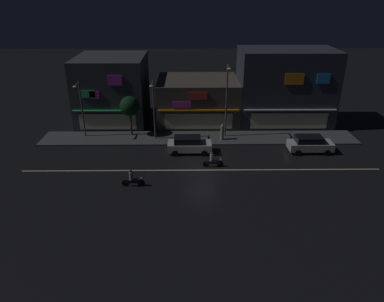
{
  "coord_description": "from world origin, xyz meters",
  "views": [
    {
      "loc": [
        -1.19,
        -28.48,
        14.99
      ],
      "look_at": [
        -0.82,
        2.27,
        0.86
      ],
      "focal_mm": 33.46,
      "sensor_mm": 36.0,
      "label": 1
    }
  ],
  "objects_px": {
    "parked_car_near_kerb": "(310,144)",
    "traffic_cone": "(176,145)",
    "streetlamp_mid": "(154,105)",
    "streetlamp_west": "(81,105)",
    "motorcycle_following": "(133,179)",
    "streetlamp_east": "(227,96)",
    "motorcycle_lead": "(213,161)",
    "pedestrian_on_sidewalk": "(222,132)",
    "parked_car_trailing": "(189,144)"
  },
  "relations": [
    {
      "from": "parked_car_near_kerb",
      "to": "traffic_cone",
      "type": "xyz_separation_m",
      "value": [
        -13.25,
        1.21,
        -0.59
      ]
    },
    {
      "from": "streetlamp_mid",
      "to": "traffic_cone",
      "type": "height_order",
      "value": "streetlamp_mid"
    },
    {
      "from": "streetlamp_west",
      "to": "motorcycle_following",
      "type": "distance_m",
      "value": 12.81
    },
    {
      "from": "streetlamp_east",
      "to": "motorcycle_lead",
      "type": "xyz_separation_m",
      "value": [
        -1.82,
        -6.95,
        -4.05
      ]
    },
    {
      "from": "pedestrian_on_sidewalk",
      "to": "traffic_cone",
      "type": "bearing_deg",
      "value": 154.85
    },
    {
      "from": "streetlamp_mid",
      "to": "traffic_cone",
      "type": "bearing_deg",
      "value": -40.12
    },
    {
      "from": "streetlamp_east",
      "to": "motorcycle_lead",
      "type": "bearing_deg",
      "value": -104.67
    },
    {
      "from": "parked_car_near_kerb",
      "to": "traffic_cone",
      "type": "height_order",
      "value": "parked_car_near_kerb"
    },
    {
      "from": "parked_car_near_kerb",
      "to": "parked_car_trailing",
      "type": "height_order",
      "value": "same"
    },
    {
      "from": "pedestrian_on_sidewalk",
      "to": "streetlamp_east",
      "type": "bearing_deg",
      "value": 17.46
    },
    {
      "from": "pedestrian_on_sidewalk",
      "to": "traffic_cone",
      "type": "height_order",
      "value": "pedestrian_on_sidewalk"
    },
    {
      "from": "parked_car_near_kerb",
      "to": "motorcycle_following",
      "type": "xyz_separation_m",
      "value": [
        -16.63,
        -6.57,
        -0.24
      ]
    },
    {
      "from": "motorcycle_lead",
      "to": "motorcycle_following",
      "type": "xyz_separation_m",
      "value": [
        -6.8,
        -3.42,
        0.0
      ]
    },
    {
      "from": "streetlamp_mid",
      "to": "streetlamp_east",
      "type": "bearing_deg",
      "value": 4.58
    },
    {
      "from": "streetlamp_west",
      "to": "motorcycle_lead",
      "type": "height_order",
      "value": "streetlamp_west"
    },
    {
      "from": "streetlamp_west",
      "to": "parked_car_near_kerb",
      "type": "distance_m",
      "value": 23.8
    },
    {
      "from": "motorcycle_lead",
      "to": "streetlamp_west",
      "type": "bearing_deg",
      "value": 147.31
    },
    {
      "from": "traffic_cone",
      "to": "motorcycle_following",
      "type": "bearing_deg",
      "value": -113.48
    },
    {
      "from": "streetlamp_east",
      "to": "parked_car_trailing",
      "type": "distance_m",
      "value": 6.68
    },
    {
      "from": "streetlamp_west",
      "to": "streetlamp_mid",
      "type": "relative_size",
      "value": 0.96
    },
    {
      "from": "streetlamp_west",
      "to": "streetlamp_east",
      "type": "relative_size",
      "value": 0.77
    },
    {
      "from": "streetlamp_east",
      "to": "motorcycle_following",
      "type": "relative_size",
      "value": 4.1
    },
    {
      "from": "pedestrian_on_sidewalk",
      "to": "motorcycle_following",
      "type": "distance_m",
      "value": 12.61
    },
    {
      "from": "streetlamp_east",
      "to": "parked_car_trailing",
      "type": "relative_size",
      "value": 1.81
    },
    {
      "from": "streetlamp_east",
      "to": "parked_car_near_kerb",
      "type": "distance_m",
      "value": 9.65
    },
    {
      "from": "streetlamp_east",
      "to": "parked_car_near_kerb",
      "type": "bearing_deg",
      "value": -25.35
    },
    {
      "from": "streetlamp_east",
      "to": "traffic_cone",
      "type": "bearing_deg",
      "value": -153.78
    },
    {
      "from": "parked_car_trailing",
      "to": "motorcycle_lead",
      "type": "xyz_separation_m",
      "value": [
        2.14,
        -3.16,
        -0.24
      ]
    },
    {
      "from": "motorcycle_lead",
      "to": "parked_car_near_kerb",
      "type": "bearing_deg",
      "value": 12.83
    },
    {
      "from": "parked_car_trailing",
      "to": "traffic_cone",
      "type": "relative_size",
      "value": 7.82
    },
    {
      "from": "streetlamp_west",
      "to": "parked_car_trailing",
      "type": "distance_m",
      "value": 12.32
    },
    {
      "from": "pedestrian_on_sidewalk",
      "to": "parked_car_trailing",
      "type": "xyz_separation_m",
      "value": [
        -3.55,
        -2.99,
        -0.08
      ]
    },
    {
      "from": "streetlamp_west",
      "to": "streetlamp_east",
      "type": "distance_m",
      "value": 15.31
    },
    {
      "from": "streetlamp_mid",
      "to": "parked_car_near_kerb",
      "type": "relative_size",
      "value": 1.45
    },
    {
      "from": "streetlamp_east",
      "to": "parked_car_trailing",
      "type": "height_order",
      "value": "streetlamp_east"
    },
    {
      "from": "streetlamp_west",
      "to": "streetlamp_east",
      "type": "xyz_separation_m",
      "value": [
        15.28,
        -0.12,
        0.92
      ]
    },
    {
      "from": "streetlamp_west",
      "to": "pedestrian_on_sidewalk",
      "type": "height_order",
      "value": "streetlamp_west"
    },
    {
      "from": "motorcycle_lead",
      "to": "traffic_cone",
      "type": "distance_m",
      "value": 5.56
    },
    {
      "from": "motorcycle_following",
      "to": "traffic_cone",
      "type": "xyz_separation_m",
      "value": [
        3.38,
        7.79,
        -0.36
      ]
    },
    {
      "from": "parked_car_near_kerb",
      "to": "motorcycle_lead",
      "type": "relative_size",
      "value": 2.26
    },
    {
      "from": "parked_car_trailing",
      "to": "motorcycle_following",
      "type": "height_order",
      "value": "parked_car_trailing"
    },
    {
      "from": "parked_car_near_kerb",
      "to": "motorcycle_following",
      "type": "height_order",
      "value": "parked_car_near_kerb"
    },
    {
      "from": "motorcycle_lead",
      "to": "traffic_cone",
      "type": "xyz_separation_m",
      "value": [
        -3.42,
        4.37,
        -0.36
      ]
    },
    {
      "from": "parked_car_trailing",
      "to": "motorcycle_following",
      "type": "xyz_separation_m",
      "value": [
        -4.66,
        -6.58,
        -0.24
      ]
    },
    {
      "from": "motorcycle_following",
      "to": "traffic_cone",
      "type": "height_order",
      "value": "motorcycle_following"
    },
    {
      "from": "streetlamp_mid",
      "to": "motorcycle_lead",
      "type": "height_order",
      "value": "streetlamp_mid"
    },
    {
      "from": "parked_car_trailing",
      "to": "traffic_cone",
      "type": "bearing_deg",
      "value": -43.38
    },
    {
      "from": "parked_car_near_kerb",
      "to": "parked_car_trailing",
      "type": "relative_size",
      "value": 1.0
    },
    {
      "from": "pedestrian_on_sidewalk",
      "to": "streetlamp_mid",
      "type": "bearing_deg",
      "value": 133.07
    },
    {
      "from": "parked_car_near_kerb",
      "to": "motorcycle_following",
      "type": "relative_size",
      "value": 2.26
    }
  ]
}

